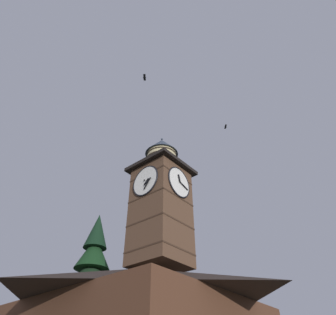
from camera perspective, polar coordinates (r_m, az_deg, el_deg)
clock_tower at (r=20.54m, az=-1.36°, el=-8.07°), size 3.80×3.80×10.11m
pine_tree_behind at (r=24.95m, az=-15.48°, el=-26.23°), size 6.19×6.19×13.24m
moon at (r=58.55m, az=-25.87°, el=-25.44°), size 2.07×2.07×2.07m
flying_bird_high at (r=25.24m, az=10.90°, el=5.73°), size 0.48×0.43×0.12m
flying_bird_low at (r=24.40m, az=-4.49°, el=14.93°), size 0.59×0.54×0.14m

